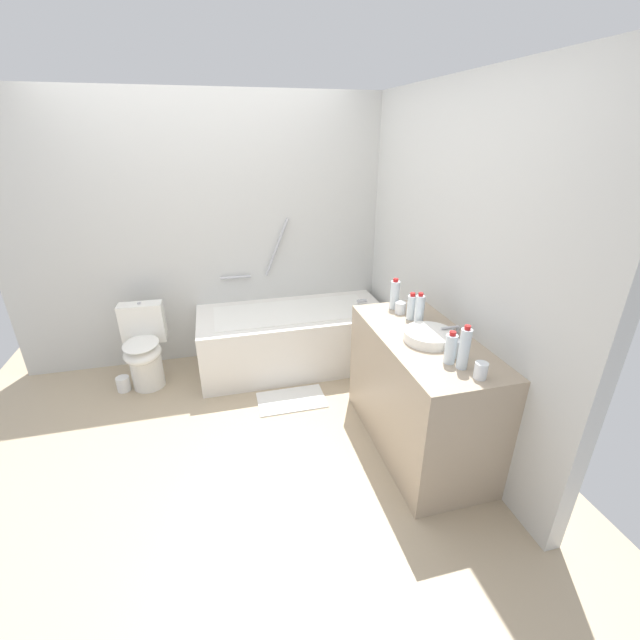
% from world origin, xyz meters
% --- Properties ---
extents(ground_plane, '(4.09, 4.09, 0.00)m').
position_xyz_m(ground_plane, '(0.00, 0.00, 0.00)').
color(ground_plane, tan).
extents(wall_back_tiled, '(3.49, 0.10, 2.35)m').
position_xyz_m(wall_back_tiled, '(0.00, 1.27, 1.18)').
color(wall_back_tiled, silver).
rests_on(wall_back_tiled, ground_plane).
extents(wall_right_mirror, '(0.10, 2.84, 2.35)m').
position_xyz_m(wall_right_mirror, '(1.60, 0.00, 1.18)').
color(wall_right_mirror, silver).
rests_on(wall_right_mirror, ground_plane).
extents(bathtub, '(1.70, 0.76, 1.32)m').
position_xyz_m(bathtub, '(0.64, 0.84, 0.29)').
color(bathtub, white).
rests_on(bathtub, ground_plane).
extents(toilet, '(0.36, 0.50, 0.71)m').
position_xyz_m(toilet, '(-0.66, 0.82, 0.34)').
color(toilet, white).
rests_on(toilet, ground_plane).
extents(vanity_counter, '(0.57, 1.22, 0.84)m').
position_xyz_m(vanity_counter, '(1.26, -0.45, 0.42)').
color(vanity_counter, tan).
rests_on(vanity_counter, ground_plane).
extents(sink_basin, '(0.31, 0.31, 0.06)m').
position_xyz_m(sink_basin, '(1.26, -0.51, 0.87)').
color(sink_basin, white).
rests_on(sink_basin, vanity_counter).
extents(sink_faucet, '(0.14, 0.15, 0.08)m').
position_xyz_m(sink_faucet, '(1.44, -0.51, 0.88)').
color(sink_faucet, '#B7B7BC').
rests_on(sink_faucet, vanity_counter).
extents(water_bottle_0, '(0.06, 0.06, 0.26)m').
position_xyz_m(water_bottle_0, '(1.27, -0.85, 0.96)').
color(water_bottle_0, silver).
rests_on(water_bottle_0, vanity_counter).
extents(water_bottle_1, '(0.06, 0.06, 0.19)m').
position_xyz_m(water_bottle_1, '(1.29, -0.17, 0.93)').
color(water_bottle_1, silver).
rests_on(water_bottle_1, vanity_counter).
extents(water_bottle_2, '(0.06, 0.06, 0.24)m').
position_xyz_m(water_bottle_2, '(1.28, -0.30, 0.95)').
color(water_bottle_2, silver).
rests_on(water_bottle_2, vanity_counter).
extents(water_bottle_3, '(0.06, 0.06, 0.19)m').
position_xyz_m(water_bottle_3, '(1.24, -0.78, 0.93)').
color(water_bottle_3, silver).
rests_on(water_bottle_3, vanity_counter).
extents(water_bottle_4, '(0.07, 0.07, 0.23)m').
position_xyz_m(water_bottle_4, '(1.26, 0.04, 0.95)').
color(water_bottle_4, silver).
rests_on(water_bottle_4, vanity_counter).
extents(water_bottle_5, '(0.06, 0.06, 0.21)m').
position_xyz_m(water_bottle_5, '(1.32, -0.24, 0.93)').
color(water_bottle_5, silver).
rests_on(water_bottle_5, vanity_counter).
extents(drinking_glass_0, '(0.07, 0.07, 0.09)m').
position_xyz_m(drinking_glass_0, '(1.31, -0.97, 0.88)').
color(drinking_glass_0, white).
rests_on(drinking_glass_0, vanity_counter).
extents(drinking_glass_1, '(0.08, 0.08, 0.10)m').
position_xyz_m(drinking_glass_1, '(1.29, -0.72, 0.89)').
color(drinking_glass_1, white).
rests_on(drinking_glass_1, vanity_counter).
extents(drinking_glass_2, '(0.08, 0.08, 0.08)m').
position_xyz_m(drinking_glass_2, '(1.26, -0.06, 0.88)').
color(drinking_glass_2, white).
rests_on(drinking_glass_2, vanity_counter).
extents(bath_mat, '(0.55, 0.33, 0.01)m').
position_xyz_m(bath_mat, '(0.50, 0.25, 0.01)').
color(bath_mat, white).
rests_on(bath_mat, ground_plane).
extents(toilet_paper_roll, '(0.11, 0.11, 0.13)m').
position_xyz_m(toilet_paper_roll, '(-0.86, 0.75, 0.06)').
color(toilet_paper_roll, white).
rests_on(toilet_paper_roll, ground_plane).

